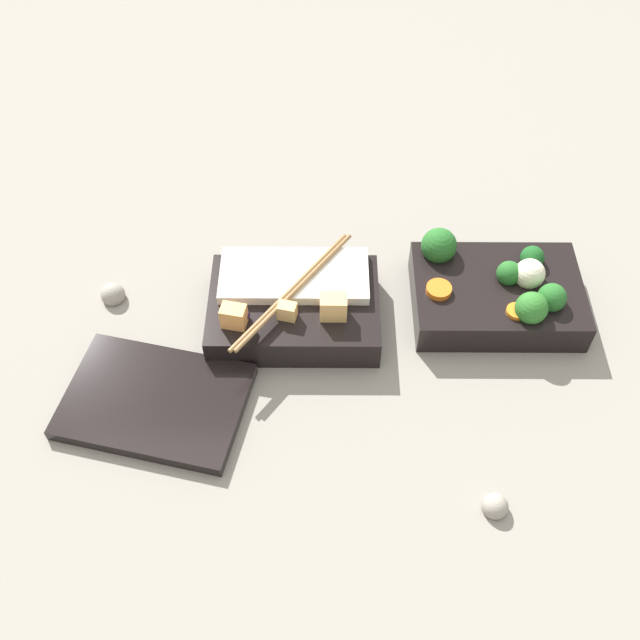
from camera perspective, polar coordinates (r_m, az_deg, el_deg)
ground_plane at (r=0.87m, az=4.69°, el=-0.07°), size 3.00×3.00×0.00m
bento_tray_vegetable at (r=0.88m, az=13.36°, el=2.12°), size 0.19×0.14×0.07m
bento_tray_rice at (r=0.85m, az=-2.00°, el=1.17°), size 0.19×0.18×0.07m
bento_lid at (r=0.81m, az=-12.45°, el=-6.05°), size 0.21×0.17×0.01m
pebble_0 at (r=0.76m, az=13.18°, el=-13.65°), size 0.03×0.03×0.03m
pebble_1 at (r=0.92m, az=-15.49°, el=1.87°), size 0.03×0.03×0.03m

